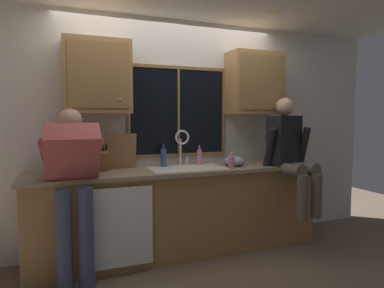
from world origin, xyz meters
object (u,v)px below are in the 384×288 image
Objects in this scene: person_sitting_on_counter at (290,150)px; cutting_board at (122,151)px; knife_block at (102,160)px; mixing_bowl at (234,161)px; bottle_green_glass at (164,157)px; person_standing at (73,176)px; soap_dispenser at (231,162)px; bottle_tall_clear at (199,156)px.

person_sitting_on_counter reaches higher than cutting_board.
mixing_bowl is (1.41, -0.16, -0.06)m from knife_block.
cutting_board is (-1.77, 0.48, 0.00)m from person_sitting_on_counter.
person_sitting_on_counter is at bearing -19.09° from bottle_green_glass.
person_standing reaches higher than soap_dispenser.
knife_block is 0.66m from bottle_green_glass.
person_sitting_on_counter is 6.92× the size of soap_dispenser.
cutting_board is (0.51, 0.52, 0.15)m from person_standing.
knife_block is (0.30, 0.43, 0.07)m from person_standing.
bottle_tall_clear is (-0.20, 0.40, 0.03)m from soap_dispenser.
bottle_tall_clear is at bearing 116.57° from soap_dispenser.
bottle_tall_clear is (0.87, -0.03, -0.09)m from cutting_board.
person_sitting_on_counter is at bearing -11.26° from knife_block.
bottle_green_glass is at bearing 163.17° from mixing_bowl.
person_standing is 1.08m from bottle_green_glass.
bottle_green_glass is at bearing 27.14° from person_standing.
soap_dispenser is (1.58, 0.09, 0.04)m from person_standing.
soap_dispenser reaches higher than mixing_bowl.
bottle_tall_clear is at bearing 153.27° from person_sitting_on_counter.
bottle_green_glass is (-1.32, 0.46, -0.08)m from person_sitting_on_counter.
cutting_board is at bearing 22.38° from knife_block.
knife_block reaches higher than bottle_tall_clear.
person_sitting_on_counter reaches higher than bottle_green_glass.
person_sitting_on_counter reaches higher than bottle_tall_clear.
cutting_board is at bearing 45.35° from person_standing.
bottle_tall_clear is (1.08, 0.06, -0.01)m from knife_block.
mixing_bowl is at bearing 8.77° from person_standing.
bottle_green_glass is at bearing -3.01° from cutting_board.
soap_dispenser is 0.74m from bottle_green_glass.
person_sitting_on_counter is 1.84m from cutting_board.
soap_dispenser is at bearing 175.53° from person_sitting_on_counter.
knife_block is 0.24m from cutting_board.
knife_block is 1.33m from soap_dispenser.
person_sitting_on_counter reaches higher than person_standing.
knife_block is at bearing 173.36° from mixing_bowl.
cutting_board reaches higher than mixing_bowl.
mixing_bowl is at bearing 158.01° from person_sitting_on_counter.
person_sitting_on_counter is at bearing -26.73° from bottle_tall_clear.
soap_dispenser is 0.71× the size of bottle_green_glass.
bottle_tall_clear is at bearing -1.91° from cutting_board.
person_sitting_on_counter is 0.71m from soap_dispenser.
person_standing is 0.74m from cutting_board.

